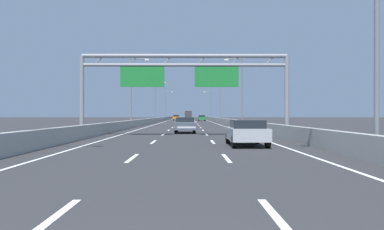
{
  "coord_description": "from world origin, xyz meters",
  "views": [
    {
      "loc": [
        0.39,
        -2.85,
        1.68
      ],
      "look_at": [
        0.91,
        80.27,
        1.55
      ],
      "focal_mm": 37.63,
      "sensor_mm": 36.0,
      "label": 1
    }
  ],
  "objects_px": {
    "streetlamp_left_far": "(156,99)",
    "streetlamp_right_distant": "(210,103)",
    "streetlamp_left_distant": "(166,103)",
    "sign_gantry": "(183,74)",
    "streetlamp_left_mid": "(133,88)",
    "box_truck": "(188,115)",
    "streetlamp_right_mid": "(241,88)",
    "streetlamp_right_near": "(371,19)",
    "green_car": "(202,118)",
    "orange_car": "(176,117)",
    "white_car": "(185,125)",
    "silver_car": "(247,132)",
    "streetlamp_right_far": "(219,99)"
  },
  "relations": [
    {
      "from": "streetlamp_left_far",
      "to": "streetlamp_right_distant",
      "type": "distance_m",
      "value": 42.68
    },
    {
      "from": "streetlamp_left_distant",
      "to": "streetlamp_right_distant",
      "type": "bearing_deg",
      "value": 0.0
    },
    {
      "from": "sign_gantry",
      "to": "streetlamp_left_mid",
      "type": "height_order",
      "value": "streetlamp_left_mid"
    },
    {
      "from": "streetlamp_left_far",
      "to": "box_truck",
      "type": "bearing_deg",
      "value": 80.86
    },
    {
      "from": "streetlamp_right_mid",
      "to": "streetlamp_left_mid",
      "type": "bearing_deg",
      "value": 180.0
    },
    {
      "from": "streetlamp_right_near",
      "to": "green_car",
      "type": "relative_size",
      "value": 2.25
    },
    {
      "from": "orange_car",
      "to": "white_car",
      "type": "bearing_deg",
      "value": -87.53
    },
    {
      "from": "streetlamp_right_distant",
      "to": "silver_car",
      "type": "xyz_separation_m",
      "value": [
        -4.03,
        -114.19,
        -4.67
      ]
    },
    {
      "from": "green_car",
      "to": "box_truck",
      "type": "bearing_deg",
      "value": 95.67
    },
    {
      "from": "streetlamp_right_far",
      "to": "streetlamp_right_distant",
      "type": "distance_m",
      "value": 39.98
    },
    {
      "from": "orange_car",
      "to": "silver_car",
      "type": "bearing_deg",
      "value": -85.86
    },
    {
      "from": "sign_gantry",
      "to": "green_car",
      "type": "distance_m",
      "value": 74.11
    },
    {
      "from": "streetlamp_right_near",
      "to": "streetlamp_left_mid",
      "type": "distance_m",
      "value": 42.68
    },
    {
      "from": "streetlamp_right_far",
      "to": "streetlamp_right_distant",
      "type": "bearing_deg",
      "value": 90.0
    },
    {
      "from": "streetlamp_left_mid",
      "to": "white_car",
      "type": "bearing_deg",
      "value": -68.82
    },
    {
      "from": "streetlamp_left_mid",
      "to": "box_truck",
      "type": "relative_size",
      "value": 1.17
    },
    {
      "from": "streetlamp_right_far",
      "to": "streetlamp_left_distant",
      "type": "distance_m",
      "value": 42.68
    },
    {
      "from": "streetlamp_right_far",
      "to": "streetlamp_right_distant",
      "type": "height_order",
      "value": "same"
    },
    {
      "from": "streetlamp_right_mid",
      "to": "white_car",
      "type": "bearing_deg",
      "value": -111.2
    },
    {
      "from": "streetlamp_right_mid",
      "to": "streetlamp_right_far",
      "type": "height_order",
      "value": "same"
    },
    {
      "from": "streetlamp_right_distant",
      "to": "green_car",
      "type": "distance_m",
      "value": 31.18
    },
    {
      "from": "streetlamp_right_near",
      "to": "silver_car",
      "type": "bearing_deg",
      "value": 125.04
    },
    {
      "from": "streetlamp_left_distant",
      "to": "orange_car",
      "type": "distance_m",
      "value": 19.7
    },
    {
      "from": "streetlamp_right_near",
      "to": "silver_car",
      "type": "height_order",
      "value": "streetlamp_right_near"
    },
    {
      "from": "streetlamp_right_mid",
      "to": "box_truck",
      "type": "distance_m",
      "value": 86.54
    },
    {
      "from": "box_truck",
      "to": "streetlamp_right_distant",
      "type": "bearing_deg",
      "value": -39.44
    },
    {
      "from": "streetlamp_left_far",
      "to": "streetlamp_right_far",
      "type": "height_order",
      "value": "same"
    },
    {
      "from": "sign_gantry",
      "to": "streetlamp_left_mid",
      "type": "relative_size",
      "value": 1.71
    },
    {
      "from": "green_car",
      "to": "silver_car",
      "type": "bearing_deg",
      "value": -90.12
    },
    {
      "from": "streetlamp_right_mid",
      "to": "orange_car",
      "type": "height_order",
      "value": "streetlamp_right_mid"
    },
    {
      "from": "green_car",
      "to": "box_truck",
      "type": "xyz_separation_m",
      "value": [
        -3.65,
        36.77,
        0.85
      ]
    },
    {
      "from": "streetlamp_right_near",
      "to": "streetlamp_left_far",
      "type": "distance_m",
      "value": 81.34
    },
    {
      "from": "streetlamp_right_near",
      "to": "streetlamp_right_far",
      "type": "relative_size",
      "value": 1.0
    },
    {
      "from": "box_truck",
      "to": "streetlamp_right_far",
      "type": "bearing_deg",
      "value": -80.76
    },
    {
      "from": "streetlamp_right_far",
      "to": "green_car",
      "type": "bearing_deg",
      "value": 112.34
    },
    {
      "from": "streetlamp_left_mid",
      "to": "box_truck",
      "type": "distance_m",
      "value": 86.54
    },
    {
      "from": "sign_gantry",
      "to": "streetlamp_right_distant",
      "type": "xyz_separation_m",
      "value": [
        7.55,
        104.5,
        0.59
      ]
    },
    {
      "from": "sign_gantry",
      "to": "silver_car",
      "type": "relative_size",
      "value": 3.74
    },
    {
      "from": "streetlamp_left_mid",
      "to": "streetlamp_left_distant",
      "type": "relative_size",
      "value": 1.0
    },
    {
      "from": "streetlamp_right_near",
      "to": "streetlamp_left_mid",
      "type": "bearing_deg",
      "value": 110.48
    },
    {
      "from": "sign_gantry",
      "to": "box_truck",
      "type": "bearing_deg",
      "value": 89.97
    },
    {
      "from": "streetlamp_right_far",
      "to": "silver_car",
      "type": "distance_m",
      "value": 74.46
    },
    {
      "from": "sign_gantry",
      "to": "white_car",
      "type": "xyz_separation_m",
      "value": [
        0.09,
        5.29,
        -4.07
      ]
    },
    {
      "from": "streetlamp_left_distant",
      "to": "silver_car",
      "type": "xyz_separation_m",
      "value": [
        10.9,
        -114.19,
        -4.67
      ]
    },
    {
      "from": "streetlamp_left_distant",
      "to": "streetlamp_right_mid",
      "type": "bearing_deg",
      "value": -79.42
    },
    {
      "from": "streetlamp_left_distant",
      "to": "green_car",
      "type": "relative_size",
      "value": 2.25
    },
    {
      "from": "streetlamp_left_far",
      "to": "green_car",
      "type": "bearing_deg",
      "value": 40.29
    },
    {
      "from": "streetlamp_right_near",
      "to": "streetlamp_left_distant",
      "type": "relative_size",
      "value": 1.0
    },
    {
      "from": "sign_gantry",
      "to": "silver_car",
      "type": "xyz_separation_m",
      "value": [
        3.52,
        -9.68,
        -4.09
      ]
    },
    {
      "from": "sign_gantry",
      "to": "streetlamp_right_distant",
      "type": "relative_size",
      "value": 1.71
    }
  ]
}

